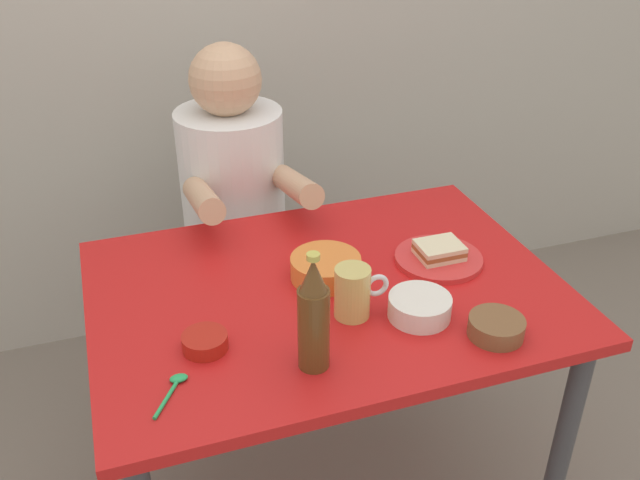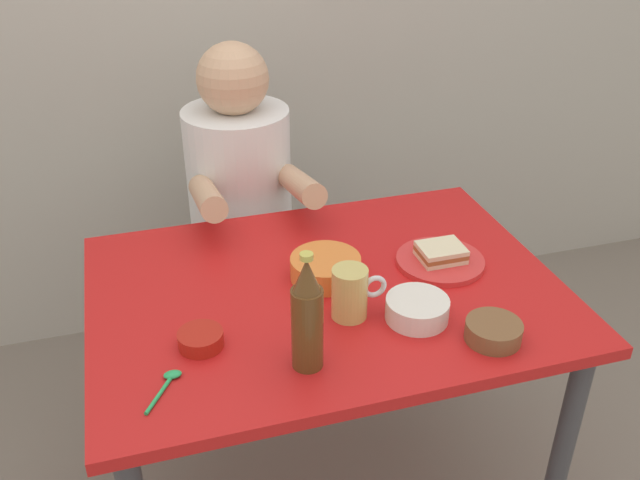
{
  "view_description": "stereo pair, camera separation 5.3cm",
  "coord_description": "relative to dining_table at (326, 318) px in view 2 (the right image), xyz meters",
  "views": [
    {
      "loc": [
        -0.45,
        -1.28,
        1.66
      ],
      "look_at": [
        0.0,
        0.05,
        0.84
      ],
      "focal_mm": 38.81,
      "sensor_mm": 36.0,
      "label": 1
    },
    {
      "loc": [
        -0.4,
        -1.3,
        1.66
      ],
      "look_at": [
        0.0,
        0.05,
        0.84
      ],
      "focal_mm": 38.81,
      "sensor_mm": 36.0,
      "label": 2
    }
  ],
  "objects": [
    {
      "name": "dining_table",
      "position": [
        0.0,
        0.0,
        0.0
      ],
      "size": [
        1.1,
        0.8,
        0.74
      ],
      "color": "red",
      "rests_on": "ground"
    },
    {
      "name": "condiment_bowl_brown",
      "position": [
        0.28,
        -0.29,
        0.12
      ],
      "size": [
        0.12,
        0.12,
        0.04
      ],
      "color": "brown",
      "rests_on": "dining_table"
    },
    {
      "name": "beer_bottle",
      "position": [
        -0.12,
        -0.26,
        0.21
      ],
      "size": [
        0.06,
        0.06,
        0.26
      ],
      "color": "#593819",
      "rests_on": "dining_table"
    },
    {
      "name": "sambal_bowl_red",
      "position": [
        -0.31,
        -0.14,
        0.11
      ],
      "size": [
        0.1,
        0.1,
        0.03
      ],
      "color": "#B21E14",
      "rests_on": "dining_table"
    },
    {
      "name": "person_seated",
      "position": [
        -0.09,
        0.62,
        0.12
      ],
      "size": [
        0.33,
        0.56,
        0.72
      ],
      "color": "white",
      "rests_on": "stool"
    },
    {
      "name": "soup_bowl_orange",
      "position": [
        0.01,
        0.04,
        0.12
      ],
      "size": [
        0.17,
        0.17,
        0.05
      ],
      "color": "orange",
      "rests_on": "dining_table"
    },
    {
      "name": "sandwich",
      "position": [
        0.3,
        0.02,
        0.13
      ],
      "size": [
        0.11,
        0.09,
        0.04
      ],
      "color": "beige",
      "rests_on": "plate_orange"
    },
    {
      "name": "beer_mug",
      "position": [
        0.02,
        -0.12,
        0.15
      ],
      "size": [
        0.13,
        0.08,
        0.12
      ],
      "color": "#D1BC66",
      "rests_on": "dining_table"
    },
    {
      "name": "spoon",
      "position": [
        -0.39,
        -0.24,
        0.1
      ],
      "size": [
        0.08,
        0.11,
        0.01
      ],
      "color": "#26A559",
      "rests_on": "dining_table"
    },
    {
      "name": "rice_bowl_white",
      "position": [
        0.16,
        -0.18,
        0.12
      ],
      "size": [
        0.14,
        0.14,
        0.05
      ],
      "color": "silver",
      "rests_on": "dining_table"
    },
    {
      "name": "plate_orange",
      "position": [
        0.3,
        0.02,
        0.1
      ],
      "size": [
        0.22,
        0.22,
        0.01
      ],
      "primitive_type": "cylinder",
      "color": "red",
      "rests_on": "dining_table"
    },
    {
      "name": "stool",
      "position": [
        -0.09,
        0.63,
        -0.3
      ],
      "size": [
        0.34,
        0.34,
        0.45
      ],
      "color": "#4C4C51",
      "rests_on": "ground"
    }
  ]
}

